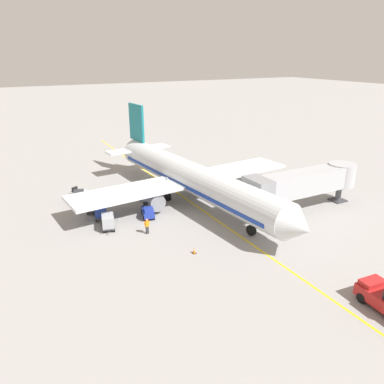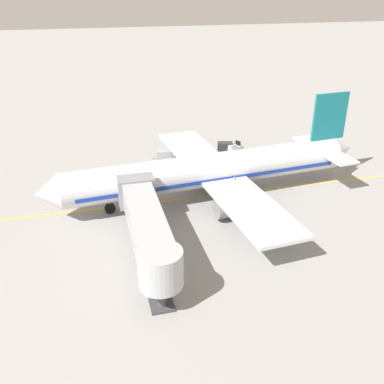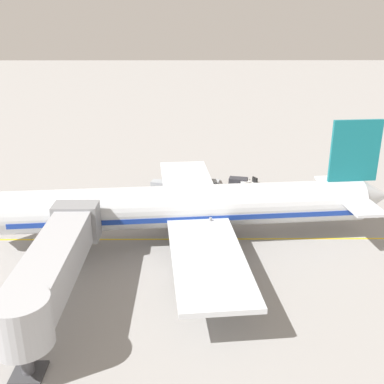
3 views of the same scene
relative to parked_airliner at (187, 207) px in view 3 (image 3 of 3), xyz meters
The scene contains 12 objects.
ground_plane 3.31m from the parked_airliner, 82.65° to the right, with size 400.00×400.00×0.00m, color gray.
gate_lead_in_line 3.31m from the parked_airliner, 82.65° to the right, with size 0.24×80.00×0.01m, color gold.
parked_airliner is the anchor object (origin of this frame).
jet_bridge 13.69m from the parked_airliner, 139.76° to the left, with size 15.64×3.50×4.98m.
baggage_tug_lead 7.44m from the parked_airliner, 18.40° to the left, with size 1.79×2.71×1.62m.
baggage_tug_trailing 14.42m from the parked_airliner, 29.89° to the right, with size 2.24×2.77×1.62m.
baggage_cart_front 12.16m from the parked_airliner, 14.85° to the left, with size 1.77×2.98×1.58m.
baggage_cart_second_in_train 11.71m from the parked_airliner, ahead, with size 1.77×2.98×1.58m.
baggage_cart_third_in_train 12.30m from the parked_airliner, 12.08° to the right, with size 1.77×2.98×1.58m.
baggage_cart_tail_end 14.04m from the parked_airliner, 24.86° to the right, with size 1.77×2.98×1.58m.
ground_crew_wing_walker 10.51m from the parked_airliner, 36.03° to the left, with size 0.73×0.29×1.69m.
safety_cone_nose_left 13.68m from the parked_airliner, 63.52° to the left, with size 0.36×0.36×0.59m.
Camera 3 is at (-37.12, 0.75, 18.52)m, focal length 42.67 mm.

